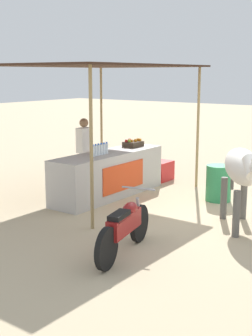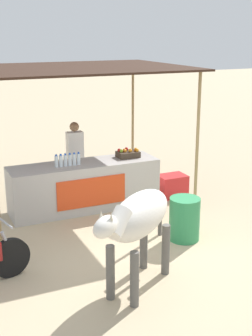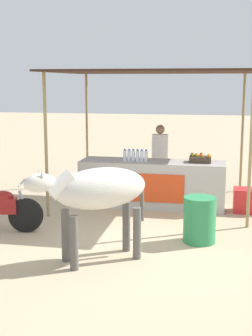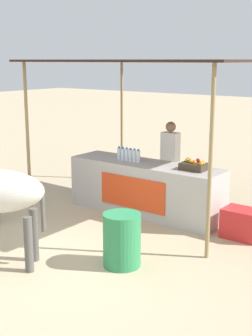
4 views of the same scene
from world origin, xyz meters
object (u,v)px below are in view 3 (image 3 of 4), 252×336
(vendor_behind_counter, at_px, (160,161))
(cooler_box, at_px, (249,200))
(cow, at_px, (97,192))
(fruit_crate, at_px, (200,159))
(stall_counter, at_px, (152,184))
(water_barrel, at_px, (200,220))

(vendor_behind_counter, height_order, cooler_box, vendor_behind_counter)
(vendor_behind_counter, bearing_deg, cooler_box, -24.04)
(cow, bearing_deg, fruit_crate, 67.48)
(cooler_box, bearing_deg, cow, -127.09)
(fruit_crate, distance_m, cow, 3.51)
(fruit_crate, height_order, cow, cow)
(vendor_behind_counter, distance_m, cow, 3.97)
(fruit_crate, bearing_deg, vendor_behind_counter, 142.60)
(stall_counter, bearing_deg, vendor_behind_counter, 84.93)
(fruit_crate, relative_size, vendor_behind_counter, 0.27)
(stall_counter, xyz_separation_m, water_barrel, (1.07, -2.09, -0.10))
(vendor_behind_counter, bearing_deg, fruit_crate, -37.40)
(cow, bearing_deg, vendor_behind_counter, 83.75)
(stall_counter, bearing_deg, fruit_crate, 3.19)
(stall_counter, distance_m, cow, 3.26)
(water_barrel, distance_m, cow, 1.92)
(stall_counter, xyz_separation_m, fruit_crate, (0.98, 0.05, 0.56))
(stall_counter, bearing_deg, cow, -96.52)
(stall_counter, relative_size, cow, 1.79)
(cooler_box, distance_m, water_barrel, 2.19)
(fruit_crate, distance_m, vendor_behind_counter, 1.16)
(fruit_crate, distance_m, water_barrel, 2.25)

